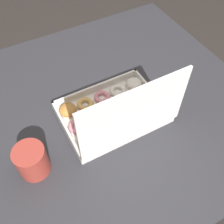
{
  "coord_description": "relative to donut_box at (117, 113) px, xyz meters",
  "views": [
    {
      "loc": [
        0.29,
        0.53,
        1.49
      ],
      "look_at": [
        0.03,
        0.05,
        0.77
      ],
      "focal_mm": 42.0,
      "sensor_mm": 36.0,
      "label": 1
    }
  ],
  "objects": [
    {
      "name": "donut_box",
      "position": [
        0.0,
        0.0,
        0.0
      ],
      "size": [
        0.34,
        0.26,
        0.26
      ],
      "color": "silver",
      "rests_on": "dining_table"
    },
    {
      "name": "coffee_mug",
      "position": [
        0.3,
        0.04,
        0.01
      ],
      "size": [
        0.09,
        0.09,
        0.1
      ],
      "color": "#A3382D",
      "rests_on": "dining_table"
    },
    {
      "name": "ground_plane",
      "position": [
        -0.03,
        -0.08,
        -0.8
      ],
      "size": [
        8.0,
        8.0,
        0.0
      ],
      "primitive_type": "plane",
      "color": "#2D2826"
    },
    {
      "name": "dining_table",
      "position": [
        -0.03,
        -0.08,
        -0.15
      ],
      "size": [
        1.02,
        0.99,
        0.76
      ],
      "color": "#2D2D33",
      "rests_on": "ground_plane"
    }
  ]
}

